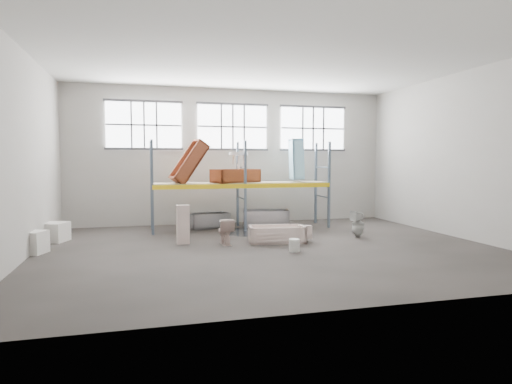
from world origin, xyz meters
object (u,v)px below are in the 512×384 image
object	(u,v)px
blue_tub_upright	(296,159)
bucket	(294,245)
steel_tub_left	(209,220)
rust_tub_flat	(236,176)
toilet_beige	(225,231)
cistern_tall	(183,224)
bathtub_beige	(277,234)
toilet_white	(358,224)
steel_tub_right	(266,218)
carton_near	(31,242)

from	to	relation	value
blue_tub_upright	bucket	bearing A→B (deg)	-110.42
steel_tub_left	rust_tub_flat	distance (m)	1.84
toilet_beige	cistern_tall	xyz separation A→B (m)	(-1.14, 0.36, 0.18)
cistern_tall	steel_tub_left	distance (m)	3.04
bathtub_beige	blue_tub_upright	distance (m)	4.02
toilet_white	bucket	distance (m)	3.06
toilet_white	cistern_tall	bearing A→B (deg)	-101.36
toilet_beige	bucket	world-z (taller)	toilet_beige
steel_tub_left	bathtub_beige	bearing A→B (deg)	-65.55
steel_tub_right	blue_tub_upright	distance (m)	2.37
toilet_white	blue_tub_upright	size ratio (longest dim) A/B	0.57
toilet_white	carton_near	bearing A→B (deg)	-98.30
bucket	steel_tub_right	bearing A→B (deg)	83.53
toilet_white	bucket	world-z (taller)	toilet_white
rust_tub_flat	steel_tub_left	bearing A→B (deg)	154.17
toilet_white	steel_tub_right	size ratio (longest dim) A/B	0.51
blue_tub_upright	toilet_beige	bearing A→B (deg)	-137.55
steel_tub_right	carton_near	world-z (taller)	steel_tub_right
toilet_white	carton_near	distance (m)	9.12
bucket	carton_near	world-z (taller)	carton_near
bucket	bathtub_beige	bearing A→B (deg)	92.27
carton_near	bathtub_beige	bearing A→B (deg)	-1.06
bathtub_beige	cistern_tall	world-z (taller)	cistern_tall
blue_tub_upright	carton_near	bearing A→B (deg)	-160.65
rust_tub_flat	carton_near	world-z (taller)	rust_tub_flat
toilet_beige	toilet_white	size ratio (longest dim) A/B	0.90
toilet_white	bucket	bearing A→B (deg)	-68.28
bathtub_beige	blue_tub_upright	bearing A→B (deg)	69.00
toilet_beige	toilet_white	bearing A→B (deg)	179.85
cistern_tall	rust_tub_flat	world-z (taller)	rust_tub_flat
steel_tub_left	bucket	bearing A→B (deg)	-71.53
steel_tub_left	toilet_white	bearing A→B (deg)	-36.05
toilet_white	steel_tub_left	world-z (taller)	toilet_white
bathtub_beige	blue_tub_upright	world-z (taller)	blue_tub_upright
cistern_tall	carton_near	xyz separation A→B (m)	(-3.82, -0.33, -0.27)
bathtub_beige	steel_tub_left	world-z (taller)	steel_tub_left
cistern_tall	rust_tub_flat	size ratio (longest dim) A/B	0.67
toilet_beige	steel_tub_right	bearing A→B (deg)	-126.35
steel_tub_left	toilet_beige	bearing A→B (deg)	-90.30
cistern_tall	toilet_beige	bearing A→B (deg)	-19.43
rust_tub_flat	carton_near	distance (m)	6.62
bathtub_beige	blue_tub_upright	xyz separation A→B (m)	(1.65, 2.96, 2.16)
cistern_tall	toilet_white	xyz separation A→B (m)	(5.30, -0.22, -0.14)
toilet_white	bucket	size ratio (longest dim) A/B	2.52
steel_tub_right	blue_tub_upright	bearing A→B (deg)	-6.36
cistern_tall	rust_tub_flat	distance (m)	3.37
steel_tub_left	carton_near	world-z (taller)	carton_near
rust_tub_flat	bucket	distance (m)	4.52
steel_tub_left	steel_tub_right	distance (m)	2.03
toilet_white	rust_tub_flat	size ratio (longest dim) A/B	0.50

